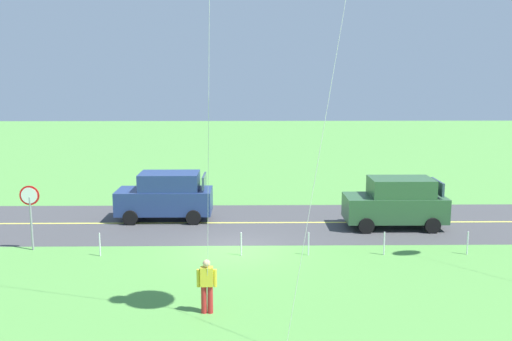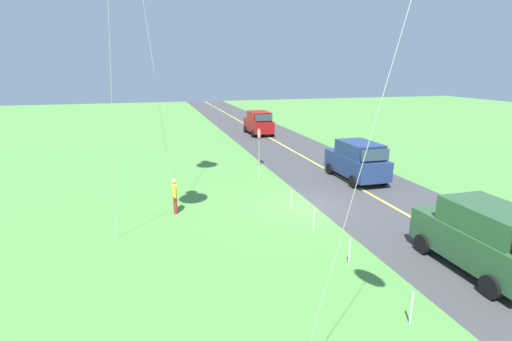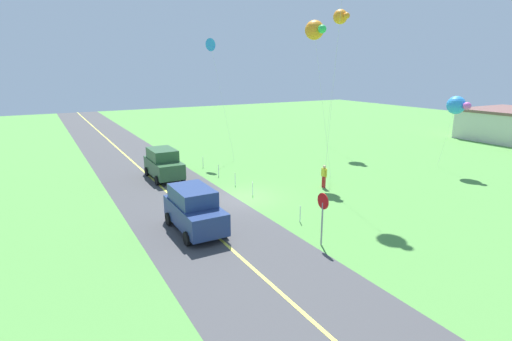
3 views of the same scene
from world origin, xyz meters
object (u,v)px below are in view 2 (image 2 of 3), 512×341
at_px(car_parked_west_near, 483,237).
at_px(person_adult_near, 175,195).
at_px(car_parked_east_far, 259,123).
at_px(stop_sign, 259,139).
at_px(car_suv_foreground, 357,160).

height_order(car_parked_west_near, person_adult_near, car_parked_west_near).
relative_size(car_parked_east_far, person_adult_near, 2.75).
relative_size(car_parked_west_near, stop_sign, 1.72).
bearing_deg(car_suv_foreground, car_parked_west_near, 171.73).
height_order(car_suv_foreground, car_parked_east_far, same).
relative_size(car_suv_foreground, person_adult_near, 2.75).
relative_size(car_suv_foreground, car_parked_west_near, 1.00).
relative_size(car_suv_foreground, car_parked_east_far, 1.00).
bearing_deg(car_parked_west_near, person_adult_near, 49.23).
relative_size(stop_sign, person_adult_near, 1.60).
distance_m(car_suv_foreground, car_parked_east_far, 16.74).
distance_m(car_parked_east_far, stop_sign, 12.63).
height_order(car_parked_west_near, car_parked_east_far, same).
relative_size(car_parked_west_near, car_parked_east_far, 1.00).
bearing_deg(car_parked_east_far, car_parked_west_near, 179.22).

